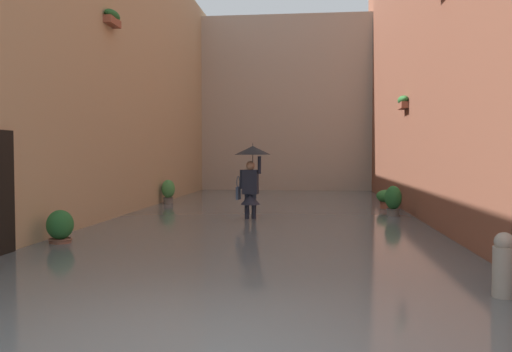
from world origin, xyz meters
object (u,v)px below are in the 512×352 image
object	(u,v)px
potted_plant_near_right	(60,230)
potted_plant_near_left	(393,202)
mooring_bollard	(504,273)
potted_plant_mid_right	(168,192)
potted_plant_mid_left	(386,200)
person_wading	(251,171)

from	to	relation	value
potted_plant_near_right	potted_plant_near_left	distance (m)	8.26
potted_plant_near_right	mooring_bollard	distance (m)	7.32
potted_plant_mid_right	potted_plant_mid_left	xyz separation A→B (m)	(-6.93, 0.94, -0.10)
potted_plant_mid_right	potted_plant_near_left	distance (m)	7.41
potted_plant_mid_right	potted_plant_mid_left	distance (m)	6.99
person_wading	mooring_bollard	world-z (taller)	person_wading
person_wading	potted_plant_mid_right	size ratio (longest dim) A/B	2.16
potted_plant_near_left	person_wading	bearing A→B (deg)	14.44
person_wading	potted_plant_near_left	xyz separation A→B (m)	(-3.62, -0.93, -0.85)
potted_plant_mid_right	mooring_bollard	bearing A→B (deg)	122.79
person_wading	potted_plant_mid_left	world-z (taller)	person_wading
potted_plant_near_right	potted_plant_mid_right	xyz separation A→B (m)	(0.15, -7.74, 0.12)
potted_plant_mid_left	person_wading	bearing A→B (deg)	37.73
potted_plant_near_left	potted_plant_mid_left	distance (m)	1.95
potted_plant_mid_right	potted_plant_near_right	bearing A→B (deg)	91.09
person_wading	potted_plant_near_right	distance (m)	5.07
person_wading	potted_plant_near_left	world-z (taller)	person_wading
person_wading	mooring_bollard	bearing A→B (deg)	118.16
potted_plant_mid_right	potted_plant_mid_left	bearing A→B (deg)	172.29
potted_plant_near_left	mooring_bollard	bearing A→B (deg)	90.25
person_wading	mooring_bollard	xyz separation A→B (m)	(-3.66, 6.83, -0.94)
potted_plant_near_left	potted_plant_mid_left	size ratio (longest dim) A/B	1.31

